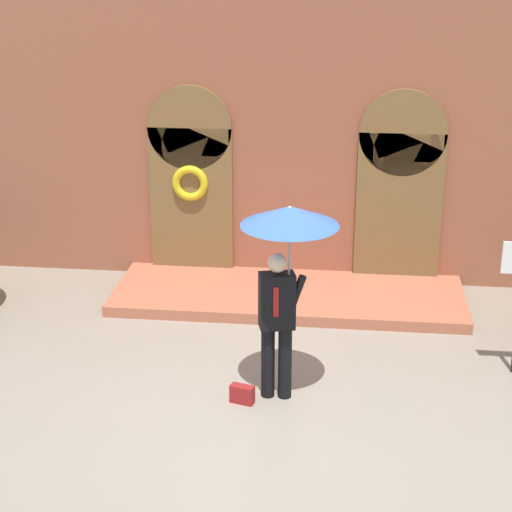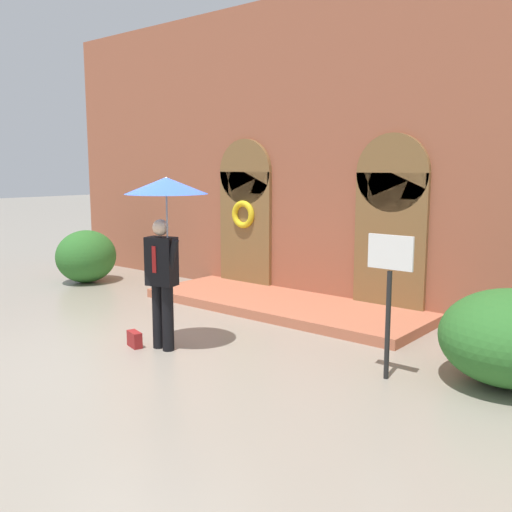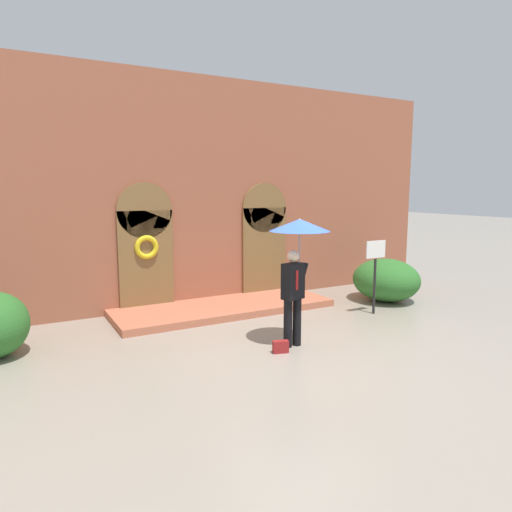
{
  "view_description": "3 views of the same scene",
  "coord_description": "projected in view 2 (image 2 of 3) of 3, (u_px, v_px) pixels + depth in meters",
  "views": [
    {
      "loc": [
        0.85,
        -8.68,
        5.12
      ],
      "look_at": [
        -0.27,
        1.12,
        1.42
      ],
      "focal_mm": 60.0,
      "sensor_mm": 36.0,
      "label": 1
    },
    {
      "loc": [
        5.91,
        -4.83,
        2.48
      ],
      "look_at": [
        0.39,
        1.84,
        1.14
      ],
      "focal_mm": 40.0,
      "sensor_mm": 36.0,
      "label": 2
    },
    {
      "loc": [
        -4.45,
        -6.6,
        2.9
      ],
      "look_at": [
        0.13,
        1.71,
        1.5
      ],
      "focal_mm": 32.0,
      "sensor_mm": 36.0,
      "label": 3
    }
  ],
  "objects": [
    {
      "name": "ground_plane",
      "position": [
        148.0,
        351.0,
        7.78
      ],
      "size": [
        80.0,
        80.0,
        0.0
      ],
      "primitive_type": "plane",
      "color": "gray"
    },
    {
      "name": "building_facade",
      "position": [
        319.0,
        157.0,
        10.53
      ],
      "size": [
        14.0,
        2.3,
        5.6
      ],
      "color": "#9E563D",
      "rests_on": "ground"
    },
    {
      "name": "person_with_umbrella",
      "position": [
        165.0,
        211.0,
        7.54
      ],
      "size": [
        1.1,
        1.1,
        2.36
      ],
      "color": "black",
      "rests_on": "ground"
    },
    {
      "name": "handbag",
      "position": [
        135.0,
        339.0,
        7.96
      ],
      "size": [
        0.3,
        0.19,
        0.22
      ],
      "primitive_type": "cube",
      "rotation": [
        0.0,
        0.0,
        -0.28
      ],
      "color": "maroon",
      "rests_on": "ground"
    },
    {
      "name": "sign_post",
      "position": [
        389.0,
        283.0,
        6.61
      ],
      "size": [
        0.56,
        0.06,
        1.72
      ],
      "color": "black",
      "rests_on": "ground"
    },
    {
      "name": "shrub_left",
      "position": [
        86.0,
        256.0,
        12.41
      ],
      "size": [
        1.17,
        1.33,
        1.14
      ],
      "primitive_type": "ellipsoid",
      "color": "#2D6B28",
      "rests_on": "ground"
    },
    {
      "name": "shrub_right",
      "position": [
        512.0,
        337.0,
        6.58
      ],
      "size": [
        1.63,
        1.8,
        1.1
      ],
      "primitive_type": "ellipsoid",
      "color": "#2D6B28",
      "rests_on": "ground"
    }
  ]
}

